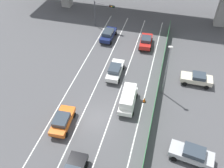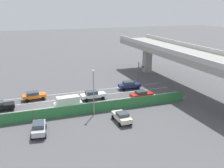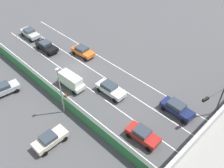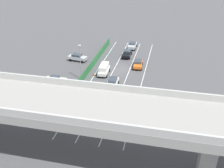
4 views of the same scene
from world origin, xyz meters
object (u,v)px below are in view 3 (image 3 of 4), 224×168
at_px(car_van_white, 71,80).
at_px(parked_sedan_cream, 50,139).
at_px(street_lamp, 60,87).
at_px(car_sedan_silver, 30,33).
at_px(car_hatchback_white, 110,89).
at_px(car_sedan_navy, 177,108).
at_px(car_sedan_red, 143,135).
at_px(traffic_cone, 66,95).
at_px(traffic_light, 214,99).
at_px(parked_wagon_silver, 3,89).
at_px(car_sedan_black, 46,46).
at_px(car_taxi_orange, 83,51).

xyz_separation_m(car_van_white, parked_sedan_cream, (8.23, 6.50, -0.34)).
height_order(parked_sedan_cream, street_lamp, street_lamp).
bearing_deg(car_sedan_silver, car_hatchback_white, 88.94).
xyz_separation_m(car_sedan_navy, car_sedan_red, (6.60, -0.42, -0.01)).
relative_size(car_van_white, traffic_cone, 6.54).
bearing_deg(traffic_light, car_van_white, -63.84).
xyz_separation_m(traffic_light, traffic_cone, (10.64, -16.60, -3.18)).
height_order(car_sedan_navy, street_lamp, street_lamp).
height_order(car_sedan_red, parked_wagon_silver, parked_wagon_silver).
bearing_deg(car_van_white, parked_sedan_cream, 38.31).
bearing_deg(traffic_cone, car_sedan_red, 98.69).
xyz_separation_m(car_sedan_silver, traffic_light, (-5.26, 34.78, 2.61)).
height_order(parked_sedan_cream, traffic_cone, parked_sedan_cream).
height_order(car_sedan_red, parked_sedan_cream, car_sedan_red).
height_order(parked_wagon_silver, traffic_cone, parked_wagon_silver).
xyz_separation_m(car_sedan_navy, traffic_cone, (8.54, -13.11, -0.59)).
relative_size(car_sedan_black, car_taxi_orange, 1.07).
bearing_deg(car_van_white, car_sedan_navy, 114.90).
xyz_separation_m(car_sedan_silver, parked_sedan_cream, (11.68, 23.56, -0.01)).
bearing_deg(traffic_light, car_sedan_black, -78.82).
xyz_separation_m(traffic_light, street_lamp, (12.63, -14.31, 0.96)).
bearing_deg(car_hatchback_white, car_sedan_red, 70.59).
relative_size(car_van_white, street_lamp, 0.64).
height_order(car_sedan_silver, parked_sedan_cream, car_sedan_silver).
distance_m(car_sedan_navy, parked_wagon_silver, 24.59).
distance_m(parked_sedan_cream, traffic_cone, 8.30).
xyz_separation_m(car_hatchback_white, traffic_cone, (4.97, -4.11, -0.58)).
height_order(car_sedan_black, traffic_cone, car_sedan_black).
bearing_deg(car_van_white, street_lamp, 41.05).
height_order(car_sedan_black, traffic_light, traffic_light).
height_order(car_taxi_orange, car_van_white, car_van_white).
bearing_deg(parked_sedan_cream, parked_wagon_silver, -91.61).
xyz_separation_m(car_sedan_silver, car_van_white, (3.44, 17.06, 0.32)).
height_order(car_sedan_navy, car_van_white, car_van_white).
relative_size(car_sedan_navy, parked_wagon_silver, 1.01).
distance_m(car_van_white, traffic_cone, 2.41).
xyz_separation_m(car_hatchback_white, car_sedan_navy, (-3.58, 9.01, 0.01)).
xyz_separation_m(car_van_white, car_sedan_red, (-0.01, 13.82, -0.31)).
relative_size(car_hatchback_white, car_van_white, 1.00).
height_order(car_taxi_orange, car_sedan_red, car_sedan_red).
height_order(car_sedan_black, parked_sedan_cream, parked_sedan_cream).
xyz_separation_m(car_sedan_black, car_sedan_navy, (-3.57, 25.17, 0.05)).
height_order(car_sedan_silver, traffic_cone, car_sedan_silver).
distance_m(car_sedan_red, street_lamp, 11.68).
height_order(car_van_white, parked_sedan_cream, car_van_white).
distance_m(car_sedan_black, car_sedan_navy, 25.42).
height_order(car_van_white, parked_wagon_silver, car_van_white).
height_order(car_sedan_black, parked_wagon_silver, parked_wagon_silver).
relative_size(car_sedan_silver, street_lamp, 0.61).
relative_size(car_sedan_silver, car_van_white, 0.96).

